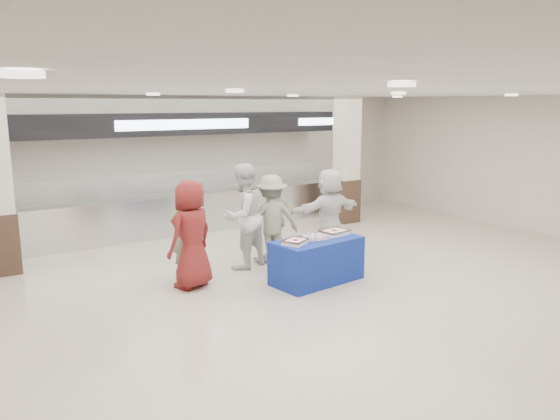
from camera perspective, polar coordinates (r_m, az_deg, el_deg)
ground at (r=8.71m, az=4.39°, el=-9.18°), size 14.00×14.00×0.00m
serving_line at (r=13.00m, az=-10.21°, el=2.70°), size 8.70×0.85×2.80m
column_right at (r=14.04m, az=6.96°, el=4.93°), size 0.55×0.55×3.20m
display_table at (r=9.37m, az=3.88°, el=-5.29°), size 1.63×0.95×0.75m
sheet_cake_left at (r=8.94m, az=1.62°, el=-3.29°), size 0.51×0.47×0.09m
sheet_cake_right at (r=9.60m, az=5.72°, el=-2.30°), size 0.51×0.42×0.10m
cupcake_tray at (r=9.24m, az=3.58°, el=-2.87°), size 0.50×0.42×0.07m
civilian_maroon at (r=9.06m, az=-9.25°, el=-2.53°), size 1.03×0.86×1.80m
soldier_a at (r=9.56m, az=-9.90°, el=-2.32°), size 0.66×0.49×1.65m
chef_tall at (r=10.06m, az=-3.93°, el=-0.65°), size 1.13×1.00×1.94m
chef_short at (r=10.58m, az=-0.53°, el=-0.97°), size 1.02×0.69×1.61m
soldier_b at (r=10.40m, az=-0.92°, el=-0.94°), size 1.21×0.88×1.69m
civilian_white at (r=10.90m, az=5.18°, el=-0.24°), size 1.64×0.52×1.76m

